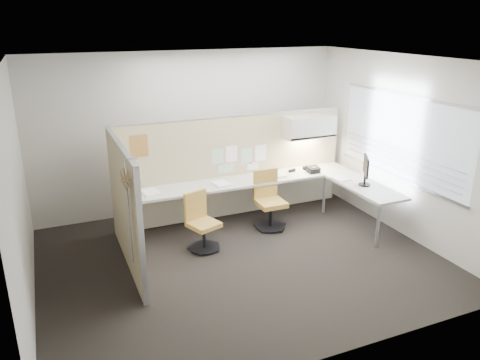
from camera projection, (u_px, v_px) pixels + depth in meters
name	position (u px, v px, depth m)	size (l,w,h in m)	color
floor	(241.00, 260.00, 6.76)	(5.50, 4.50, 0.01)	black
ceiling	(241.00, 60.00, 5.84)	(5.50, 4.50, 0.01)	white
wall_back	(191.00, 132.00, 8.25)	(5.50, 0.02, 2.80)	beige
wall_front	(336.00, 234.00, 4.34)	(5.50, 0.02, 2.80)	beige
wall_left	(17.00, 196.00, 5.28)	(0.02, 4.50, 2.80)	beige
wall_right	(402.00, 146.00, 7.32)	(0.02, 4.50, 2.80)	beige
window_pane	(402.00, 137.00, 7.26)	(0.01, 2.80, 1.30)	#9DA8B7
partition_back	(233.00, 167.00, 8.06)	(4.10, 0.06, 1.75)	tan
partition_left	(125.00, 207.00, 6.35)	(0.06, 2.20, 1.75)	tan
desk	(265.00, 187.00, 7.88)	(4.00, 2.07, 0.73)	beige
overhead_bin	(309.00, 126.00, 8.17)	(0.90, 0.36, 0.38)	beige
task_light_strip	(309.00, 138.00, 8.24)	(0.60, 0.06, 0.02)	#FFEABF
pinned_papers	(238.00, 158.00, 8.01)	(1.01, 0.00, 0.47)	#8CBF8C
poster	(139.00, 146.00, 7.26)	(0.28, 0.00, 0.35)	orange
chair_left	(201.00, 223.00, 6.97)	(0.52, 0.53, 0.87)	black
chair_right	(269.00, 202.00, 7.69)	(0.50, 0.50, 0.95)	black
monitor	(366.00, 169.00, 7.50)	(0.25, 0.41, 0.48)	black
phone	(313.00, 170.00, 8.22)	(0.21, 0.20, 0.12)	black
stapler	(292.00, 171.00, 8.25)	(0.14, 0.04, 0.05)	black
tape_dispenser	(306.00, 168.00, 8.38)	(0.10, 0.06, 0.06)	black
coat_hook	(126.00, 188.00, 5.44)	(0.18, 0.42, 1.29)	silver
paper_stack_0	(151.00, 193.00, 7.23)	(0.23, 0.30, 0.04)	white
paper_stack_1	(221.00, 184.00, 7.60)	(0.23, 0.30, 0.04)	white
paper_stack_2	(264.00, 175.00, 8.06)	(0.23, 0.30, 0.01)	white
paper_stack_3	(278.00, 174.00, 8.09)	(0.23, 0.30, 0.03)	white
paper_stack_4	(340.00, 178.00, 7.89)	(0.23, 0.30, 0.02)	white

